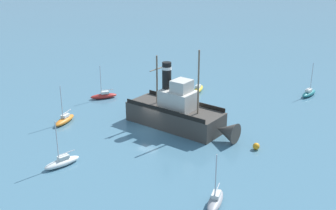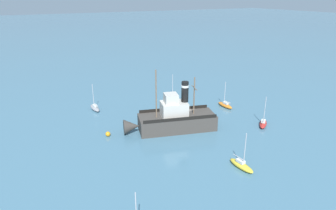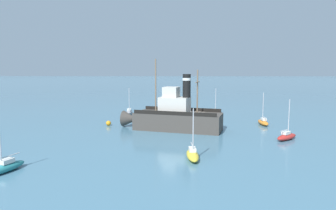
{
  "view_description": "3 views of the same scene",
  "coord_description": "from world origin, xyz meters",
  "views": [
    {
      "loc": [
        42.45,
        19.13,
        20.36
      ],
      "look_at": [
        -0.81,
        2.05,
        3.01
      ],
      "focal_mm": 45.0,
      "sensor_mm": 36.0,
      "label": 1
    },
    {
      "loc": [
        -39.26,
        24.53,
        20.41
      ],
      "look_at": [
        0.41,
        2.91,
        3.45
      ],
      "focal_mm": 32.0,
      "sensor_mm": 36.0,
      "label": 2
    },
    {
      "loc": [
        -43.12,
        2.74,
        8.53
      ],
      "look_at": [
        0.42,
        3.98,
        3.23
      ],
      "focal_mm": 32.0,
      "sensor_mm": 36.0,
      "label": 3
    }
  ],
  "objects": [
    {
      "name": "ground_plane",
      "position": [
        0.0,
        0.0,
        0.0
      ],
      "size": [
        600.0,
        600.0,
        0.0
      ],
      "primitive_type": "plane",
      "color": "#477289"
    },
    {
      "name": "old_tugboat",
      "position": [
        -1.68,
        3.1,
        1.83
      ],
      "size": [
        7.48,
        14.78,
        9.9
      ],
      "color": "#423D38",
      "rests_on": "ground"
    },
    {
      "name": "sailboat_teal",
      "position": [
        -19.54,
        16.93,
        0.43
      ],
      "size": [
        3.95,
        2.33,
        4.9
      ],
      "color": "#23757A",
      "rests_on": "ground"
    },
    {
      "name": "sailboat_red",
      "position": [
        -7.44,
        -10.55,
        0.43
      ],
      "size": [
        3.33,
        3.58,
        4.9
      ],
      "color": "#B22823",
      "rests_on": "ground"
    },
    {
      "name": "sailboat_orange",
      "position": [
        2.31,
        -10.52,
        0.43
      ],
      "size": [
        3.82,
        1.18,
        4.9
      ],
      "color": "orange",
      "rests_on": "ground"
    },
    {
      "name": "sailboat_grey",
      "position": [
        12.71,
        11.69,
        0.43
      ],
      "size": [
        3.86,
        1.31,
        4.9
      ],
      "color": "gray",
      "rests_on": "ground"
    },
    {
      "name": "sailboat_white",
      "position": [
        11.71,
        -4.36,
        0.43
      ],
      "size": [
        3.9,
        2.66,
        4.9
      ],
      "color": "white",
      "rests_on": "ground"
    },
    {
      "name": "sailboat_yellow",
      "position": [
        -15.47,
        1.2,
        0.43
      ],
      "size": [
        3.86,
        1.31,
        4.9
      ],
      "color": "gold",
      "rests_on": "ground"
    },
    {
      "name": "mooring_buoy",
      "position": [
        0.98,
        12.97,
        0.37
      ],
      "size": [
        0.75,
        0.75,
        0.75
      ],
      "primitive_type": "sphere",
      "color": "orange",
      "rests_on": "ground"
    }
  ]
}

